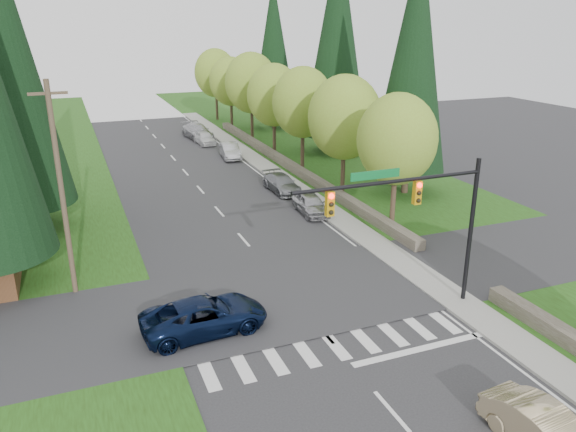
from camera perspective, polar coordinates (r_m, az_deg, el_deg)
ground at (r=20.83m, az=8.97°, el=-17.39°), size 120.00×120.00×0.00m
grass_east at (r=42.42m, az=10.58°, el=2.20°), size 14.00×110.00×0.06m
grass_west at (r=36.52m, az=-26.66°, el=-2.49°), size 14.00×110.00×0.06m
cross_street at (r=26.90m, az=0.31°, el=-7.99°), size 120.00×8.00×0.10m
sidewalk_east at (r=41.33m, az=1.91°, el=2.12°), size 1.80×80.00×0.13m
curb_east at (r=41.01m, az=0.82°, el=1.99°), size 0.20×80.00×0.13m
stone_wall_north at (r=48.99m, az=0.00°, el=5.27°), size 0.70×40.00×0.70m
traffic_signal at (r=24.07m, az=13.21°, el=0.98°), size 8.70×0.37×6.80m
utility_pole at (r=27.12m, az=-22.03°, el=2.49°), size 1.60×0.24×10.00m
decid_tree_0 at (r=34.15m, az=11.03°, el=7.64°), size 4.80×4.80×8.37m
decid_tree_1 at (r=40.12m, az=5.78°, el=9.93°), size 5.20×5.20×8.80m
decid_tree_2 at (r=46.28m, az=1.52°, el=11.46°), size 5.00×5.00×8.82m
decid_tree_3 at (r=52.79m, az=-1.43°, el=12.18°), size 5.00×5.00×8.55m
decid_tree_4 at (r=59.35m, az=-3.76°, el=13.34°), size 5.40×5.40×9.18m
decid_tree_5 at (r=66.00m, az=-5.86°, el=13.45°), size 4.80×4.80×8.30m
decid_tree_6 at (r=72.72m, az=-7.38°, el=14.21°), size 5.20×5.20×8.86m
conifer_e_a at (r=41.20m, az=12.68°, el=15.42°), size 5.44×5.44×17.80m
conifer_e_b at (r=53.77m, az=5.01°, el=17.73°), size 6.12×6.12×19.80m
conifer_e_c at (r=66.29m, az=-1.48°, el=16.82°), size 5.10×5.10×16.80m
sedan_champagne at (r=19.64m, az=24.78°, el=-19.29°), size 1.96×4.35×1.38m
suv_navy at (r=23.91m, az=-8.47°, el=-9.99°), size 5.42×2.79×1.46m
parked_car_a at (r=37.47m, az=2.32°, el=1.25°), size 1.83×4.08×1.36m
parked_car_b at (r=42.25m, az=-0.65°, el=3.33°), size 1.93×4.45×1.28m
parked_car_c at (r=52.79m, az=-5.89°, el=6.61°), size 1.98×4.44×1.42m
parked_car_d at (r=59.14m, az=-8.49°, el=7.86°), size 1.82×4.01×1.34m
parked_car_e at (r=62.07m, az=-9.17°, el=8.49°), size 2.82×5.63×1.57m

